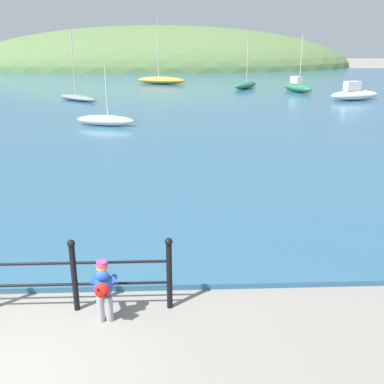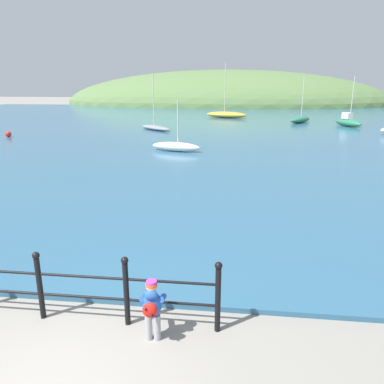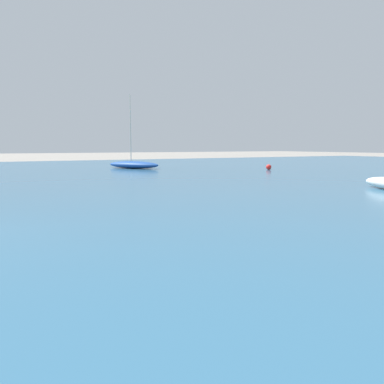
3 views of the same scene
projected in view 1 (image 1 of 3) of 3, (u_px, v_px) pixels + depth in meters
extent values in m
plane|color=gray|center=(1.00, 378.00, 5.67)|extent=(200.00, 200.00, 0.00)
cube|color=#2D5B7A|center=(145.00, 92.00, 35.92)|extent=(80.00, 60.00, 0.10)
ellipsoid|color=#567542|center=(158.00, 67.00, 70.45)|extent=(59.79, 32.89, 12.34)
cylinder|color=black|center=(74.00, 279.00, 6.94)|extent=(0.09, 0.09, 1.10)
sphere|color=black|center=(71.00, 243.00, 6.75)|extent=(0.12, 0.12, 0.12)
cylinder|color=black|center=(169.00, 277.00, 7.00)|extent=(0.09, 0.09, 1.10)
sphere|color=black|center=(169.00, 242.00, 6.80)|extent=(0.12, 0.12, 0.12)
cylinder|color=black|center=(24.00, 264.00, 6.82)|extent=(4.41, 0.04, 0.04)
cylinder|color=black|center=(27.00, 285.00, 6.94)|extent=(4.41, 0.04, 0.04)
cylinder|color=#99999E|center=(101.00, 309.00, 6.75)|extent=(0.11, 0.11, 0.42)
cylinder|color=#99999E|center=(109.00, 308.00, 6.77)|extent=(0.11, 0.11, 0.42)
ellipsoid|color=blue|center=(103.00, 285.00, 6.63)|extent=(0.31, 0.24, 0.40)
ellipsoid|color=blue|center=(102.00, 276.00, 6.51)|extent=(0.21, 0.13, 0.18)
cylinder|color=blue|center=(94.00, 279.00, 6.68)|extent=(0.11, 0.32, 0.19)
cylinder|color=blue|center=(114.00, 278.00, 6.71)|extent=(0.11, 0.32, 0.19)
sphere|color=tan|center=(102.00, 267.00, 6.53)|extent=(0.17, 0.17, 0.17)
cylinder|color=#E5511E|center=(102.00, 265.00, 6.52)|extent=(0.17, 0.17, 0.04)
cylinder|color=#B233AD|center=(102.00, 263.00, 6.51)|extent=(0.16, 0.16, 0.04)
ellipsoid|color=red|center=(102.00, 291.00, 6.44)|extent=(0.23, 0.14, 0.24)
sphere|color=black|center=(98.00, 290.00, 6.36)|extent=(0.04, 0.04, 0.04)
sphere|color=black|center=(105.00, 296.00, 6.40)|extent=(0.04, 0.04, 0.04)
ellipsoid|color=silver|center=(355.00, 95.00, 30.77)|extent=(3.79, 1.96, 0.68)
cube|color=silver|center=(352.00, 86.00, 30.49)|extent=(1.13, 0.84, 0.61)
ellipsoid|color=#287551|center=(298.00, 88.00, 35.65)|extent=(2.11, 3.43, 0.63)
cube|color=silver|center=(296.00, 80.00, 35.67)|extent=(0.82, 1.05, 0.56)
cylinder|color=beige|center=(301.00, 60.00, 34.81)|extent=(0.07, 0.07, 3.66)
ellipsoid|color=silver|center=(105.00, 120.00, 21.66)|extent=(2.99, 1.39, 0.51)
cylinder|color=beige|center=(106.00, 91.00, 21.18)|extent=(0.07, 0.07, 2.32)
ellipsoid|color=#287551|center=(245.00, 85.00, 38.02)|extent=(2.75, 3.27, 0.58)
cylinder|color=beige|center=(247.00, 58.00, 37.45)|extent=(0.07, 0.07, 3.79)
ellipsoid|color=gold|center=(161.00, 80.00, 42.16)|extent=(4.97, 3.12, 0.67)
cylinder|color=beige|center=(158.00, 48.00, 41.29)|extent=(0.07, 0.07, 5.16)
ellipsoid|color=gray|center=(78.00, 98.00, 30.62)|extent=(3.36, 3.19, 0.38)
cylinder|color=beige|center=(73.00, 64.00, 30.01)|extent=(0.07, 0.07, 4.11)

